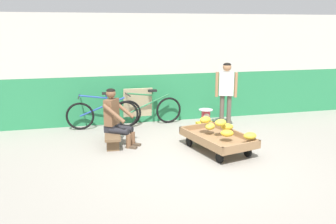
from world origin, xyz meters
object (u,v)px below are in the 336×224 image
at_px(low_bench, 112,135).
at_px(sign_board, 138,106).
at_px(bicycle_near_left, 103,114).
at_px(weighing_scale, 206,116).
at_px(customer_adult, 226,88).
at_px(bicycle_far_left, 149,111).
at_px(plastic_crate, 205,129).
at_px(shopping_bag, 219,136).
at_px(banana_cart, 217,139).
at_px(vendor_seated, 116,117).

relative_size(low_bench, sign_board, 1.27).
xyz_separation_m(low_bench, bicycle_near_left, (-0.11, 1.19, 0.15)).
distance_m(weighing_scale, customer_adult, 0.89).
bearing_deg(customer_adult, low_bench, -169.85).
distance_m(bicycle_near_left, bicycle_far_left, 1.09).
relative_size(plastic_crate, weighing_scale, 1.20).
bearing_deg(shopping_bag, banana_cart, -115.61).
xyz_separation_m(plastic_crate, bicycle_far_left, (-1.02, 1.18, 0.20)).
xyz_separation_m(vendor_seated, bicycle_far_left, (0.91, 1.30, -0.21)).
xyz_separation_m(bicycle_near_left, bicycle_far_left, (1.09, 0.07, 0.00)).
relative_size(bicycle_far_left, shopping_bag, 6.90).
bearing_deg(low_bench, banana_cart, -25.41).
relative_size(banana_cart, bicycle_near_left, 0.97).
bearing_deg(low_bench, customer_adult, 10.15).
distance_m(vendor_seated, weighing_scale, 1.94).
relative_size(bicycle_far_left, sign_board, 1.87).
relative_size(vendor_seated, plastic_crate, 3.17).
height_order(bicycle_far_left, customer_adult, customer_adult).
distance_m(low_bench, bicycle_near_left, 1.21).
height_order(weighing_scale, customer_adult, customer_adult).
height_order(plastic_crate, bicycle_near_left, bicycle_near_left).
relative_size(banana_cart, shopping_bag, 6.67).
height_order(weighing_scale, shopping_bag, weighing_scale).
bearing_deg(plastic_crate, weighing_scale, -90.00).
bearing_deg(low_bench, plastic_crate, 2.08).
xyz_separation_m(plastic_crate, customer_adult, (0.62, 0.40, 0.80)).
bearing_deg(vendor_seated, shopping_bag, -7.71).
bearing_deg(customer_adult, bicycle_far_left, 154.36).
height_order(vendor_seated, bicycle_far_left, vendor_seated).
xyz_separation_m(plastic_crate, weighing_scale, (0.00, -0.00, 0.30)).
bearing_deg(weighing_scale, low_bench, -177.96).
bearing_deg(bicycle_near_left, customer_adult, -14.80).
distance_m(banana_cart, weighing_scale, 1.00).
bearing_deg(plastic_crate, bicycle_far_left, 130.72).
height_order(banana_cart, weighing_scale, weighing_scale).
distance_m(bicycle_far_left, sign_board, 0.33).
relative_size(customer_adult, shopping_bag, 6.38).
xyz_separation_m(sign_board, shopping_bag, (1.40, -1.81, -0.32)).
relative_size(low_bench, shopping_bag, 4.67).
relative_size(weighing_scale, bicycle_near_left, 0.18).
distance_m(low_bench, plastic_crate, 2.00).
bearing_deg(sign_board, customer_adult, -28.42).
xyz_separation_m(bicycle_near_left, shopping_bag, (2.27, -1.52, -0.23)).
distance_m(plastic_crate, sign_board, 1.90).
bearing_deg(customer_adult, banana_cart, -118.21).
relative_size(weighing_scale, customer_adult, 0.20).
bearing_deg(sign_board, weighing_scale, -48.54).
distance_m(plastic_crate, bicycle_near_left, 2.40).
distance_m(banana_cart, customer_adult, 1.71).
relative_size(banana_cart, vendor_seated, 1.41).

